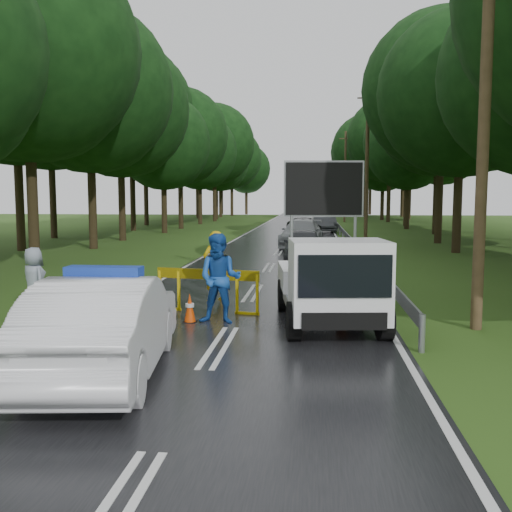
# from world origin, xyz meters

# --- Properties ---
(ground) EXTENTS (160.00, 160.00, 0.00)m
(ground) POSITION_xyz_m (0.00, 0.00, 0.00)
(ground) COLOR #294714
(ground) RESTS_ON ground
(road) EXTENTS (7.00, 140.00, 0.02)m
(road) POSITION_xyz_m (0.00, 30.00, 0.01)
(road) COLOR black
(road) RESTS_ON ground
(guardrail) EXTENTS (0.12, 60.06, 0.70)m
(guardrail) POSITION_xyz_m (3.70, 29.67, 0.55)
(guardrail) COLOR gray
(guardrail) RESTS_ON ground
(utility_pole_near) EXTENTS (1.40, 0.24, 10.00)m
(utility_pole_near) POSITION_xyz_m (5.20, 2.00, 5.06)
(utility_pole_near) COLOR #41321E
(utility_pole_near) RESTS_ON ground
(utility_pole_mid) EXTENTS (1.40, 0.24, 10.00)m
(utility_pole_mid) POSITION_xyz_m (5.20, 28.00, 5.06)
(utility_pole_mid) COLOR #41321E
(utility_pole_mid) RESTS_ON ground
(utility_pole_far) EXTENTS (1.40, 0.24, 10.00)m
(utility_pole_far) POSITION_xyz_m (5.20, 54.00, 5.06)
(utility_pole_far) COLOR #41321E
(utility_pole_far) RESTS_ON ground
(police_sedan) EXTENTS (2.25, 4.95, 1.73)m
(police_sedan) POSITION_xyz_m (-1.49, -1.86, 0.79)
(police_sedan) COLOR white
(police_sedan) RESTS_ON ground
(work_truck) EXTENTS (2.49, 4.71, 3.60)m
(work_truck) POSITION_xyz_m (2.10, 1.96, 0.98)
(work_truck) COLOR gray
(work_truck) RESTS_ON ground
(barrier) EXTENTS (2.57, 0.51, 1.08)m
(barrier) POSITION_xyz_m (-0.80, 3.09, 0.81)
(barrier) COLOR yellow
(barrier) RESTS_ON ground
(officer) EXTENTS (0.82, 0.80, 1.90)m
(officer) POSITION_xyz_m (-0.90, 4.67, 0.95)
(officer) COLOR gold
(officer) RESTS_ON ground
(civilian) EXTENTS (1.03, 0.83, 2.00)m
(civilian) POSITION_xyz_m (-0.32, 2.00, 1.00)
(civilian) COLOR #1A50AC
(civilian) RESTS_ON ground
(bystander_right) EXTENTS (0.94, 0.88, 1.62)m
(bystander_right) POSITION_xyz_m (-4.88, 2.50, 0.81)
(bystander_right) COLOR #8A96A6
(bystander_right) RESTS_ON ground
(queue_car_first) EXTENTS (1.81, 4.27, 1.44)m
(queue_car_first) POSITION_xyz_m (1.32, 14.47, 0.72)
(queue_car_first) COLOR #3C3E43
(queue_car_first) RESTS_ON ground
(queue_car_second) EXTENTS (2.58, 5.40, 1.52)m
(queue_car_second) POSITION_xyz_m (1.10, 21.45, 0.76)
(queue_car_second) COLOR #A5A8AD
(queue_car_second) RESTS_ON ground
(queue_car_third) EXTENTS (2.63, 5.05, 1.36)m
(queue_car_third) POSITION_xyz_m (1.03, 29.97, 0.68)
(queue_car_third) COLOR black
(queue_car_third) RESTS_ON ground
(queue_car_fourth) EXTENTS (1.91, 5.07, 1.65)m
(queue_car_fourth) POSITION_xyz_m (2.60, 35.97, 0.83)
(queue_car_fourth) COLOR #47494F
(queue_car_fourth) RESTS_ON ground
(cone_near_left) EXTENTS (0.38, 0.38, 0.81)m
(cone_near_left) POSITION_xyz_m (-3.50, -1.00, 0.39)
(cone_near_left) COLOR black
(cone_near_left) RESTS_ON ground
(cone_center) EXTENTS (0.31, 0.31, 0.66)m
(cone_center) POSITION_xyz_m (-1.00, 2.00, 0.32)
(cone_center) COLOR black
(cone_center) RESTS_ON ground
(cone_far) EXTENTS (0.30, 0.30, 0.65)m
(cone_far) POSITION_xyz_m (1.39, 3.31, 0.31)
(cone_far) COLOR black
(cone_far) RESTS_ON ground
(cone_left_mid) EXTENTS (0.30, 0.30, 0.64)m
(cone_left_mid) POSITION_xyz_m (-3.34, 3.00, 0.31)
(cone_left_mid) COLOR black
(cone_left_mid) RESTS_ON ground
(cone_right) EXTENTS (0.38, 0.38, 0.81)m
(cone_right) POSITION_xyz_m (2.40, 2.70, 0.39)
(cone_right) COLOR black
(cone_right) RESTS_ON ground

